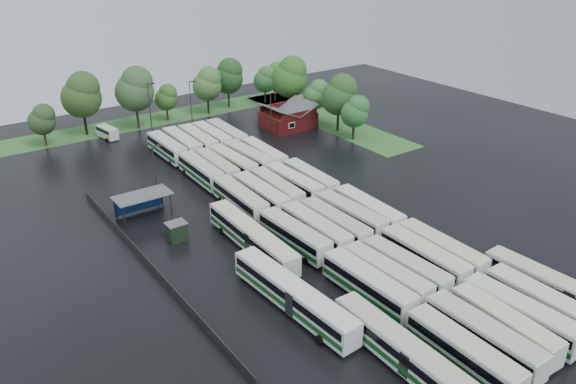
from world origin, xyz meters
TOP-DOWN VIEW (x-y plane):
  - ground at (0.00, 0.00)m, footprint 160.00×160.00m
  - brick_building at (24.00, 42.77)m, footprint 10.07×8.60m
  - wash_shed at (-17.20, 22.02)m, footprint 8.20×4.20m
  - utility_hut at (-16.20, 12.60)m, footprint 2.70×2.20m
  - grass_strip_north at (2.00, 64.80)m, footprint 80.00×10.00m
  - grass_strip_east at (34.00, 42.80)m, footprint 10.00×50.00m
  - west_fence at (-22.20, 8.00)m, footprint 0.10×50.00m
  - bus_r0c0 at (-4.56, -26.16)m, footprint 2.86×12.61m
  - bus_r0c1 at (-1.11, -25.83)m, footprint 2.77×12.91m
  - bus_r0c2 at (2.18, -25.89)m, footprint 3.19×12.41m
  - bus_r0c3 at (5.02, -25.85)m, footprint 3.21×12.95m
  - bus_r0c4 at (8.45, -26.19)m, footprint 2.76×12.90m
  - bus_r1c0 at (-4.29, -12.57)m, footprint 2.98×12.95m
  - bus_r1c1 at (-1.27, -12.35)m, footprint 3.08×12.52m
  - bus_r1c2 at (1.82, -12.44)m, footprint 3.02×12.37m
  - bus_r1c3 at (5.40, -12.14)m, footprint 2.91×12.85m
  - bus_r1c4 at (8.36, -12.31)m, footprint 2.86×12.84m
  - bus_r2c0 at (-4.44, 1.50)m, footprint 3.11×12.64m
  - bus_r2c1 at (-1.15, 1.17)m, footprint 2.77×12.67m
  - bus_r2c2 at (1.93, 0.91)m, footprint 2.79×12.62m
  - bus_r2c3 at (5.36, 1.51)m, footprint 3.10×12.73m
  - bus_r2c4 at (8.39, 1.17)m, footprint 3.18×12.98m
  - bus_r3c0 at (-4.60, 15.10)m, footprint 3.11×12.82m
  - bus_r3c1 at (-1.23, 14.64)m, footprint 2.81×12.70m
  - bus_r3c2 at (1.95, 15.03)m, footprint 3.12×12.45m
  - bus_r3c3 at (5.30, 15.06)m, footprint 2.89×12.57m
  - bus_r3c4 at (8.58, 15.06)m, footprint 3.06×12.42m
  - bus_r4c0 at (-4.29, 28.33)m, footprint 2.97×12.54m
  - bus_r4c1 at (-1.31, 28.41)m, footprint 2.94×12.29m
  - bus_r4c2 at (1.82, 28.39)m, footprint 2.97×12.56m
  - bus_r4c3 at (5.13, 28.57)m, footprint 3.29×12.95m
  - bus_r4c4 at (8.30, 28.46)m, footprint 3.14×12.54m
  - bus_r5c0 at (-4.32, 41.80)m, footprint 2.73×12.55m
  - bus_r5c1 at (-1.11, 42.10)m, footprint 3.11×12.90m
  - bus_r5c2 at (2.07, 41.78)m, footprint 3.23×12.91m
  - bus_r5c3 at (5.22, 42.10)m, footprint 2.95×12.61m
  - bus_r5c4 at (8.28, 41.72)m, footprint 3.15×12.82m
  - artic_bus_west_a at (-9.19, -23.19)m, footprint 2.91×18.53m
  - artic_bus_west_b at (-9.27, 4.36)m, footprint 3.01×18.87m
  - artic_bus_west_c at (-12.46, -9.30)m, footprint 3.66×19.14m
  - artic_bus_east at (12.21, -26.61)m, footprint 3.55×19.06m
  - minibus at (-9.84, 58.56)m, footprint 2.95×5.80m
  - tree_north_0 at (-21.10, 60.88)m, footprint 5.20×5.19m
  - tree_north_1 at (-12.41, 63.16)m, footprint 7.97×7.97m
  - tree_north_2 at (-2.05, 60.96)m, footprint 8.05×8.05m
  - tree_north_3 at (5.24, 62.36)m, footprint 4.98×4.98m
  - tree_north_4 at (15.08, 61.58)m, footprint 6.59×6.59m
  - tree_north_5 at (21.48, 63.28)m, footprint 7.10×7.10m
  - tree_north_6 at (33.64, 61.63)m, footprint 5.83×5.83m
  - tree_east_0 at (30.66, 29.09)m, footprint 5.54×5.50m
  - tree_east_1 at (31.60, 35.05)m, footprint 7.32×7.32m
  - tree_east_2 at (32.24, 43.55)m, footprint 5.52×5.52m
  - tree_east_3 at (30.56, 51.20)m, footprint 7.96×7.96m
  - tree_east_4 at (30.60, 61.45)m, footprint 5.53×5.53m
  - lamp_post_ne at (16.74, 38.43)m, footprint 1.50×0.29m
  - lamp_post_nw at (-13.75, 24.32)m, footprint 1.48×0.29m
  - lamp_post_back_w at (-1.71, 54.61)m, footprint 1.69×0.33m
  - lamp_post_back_e at (7.36, 54.57)m, footprint 1.56×0.30m
  - puddle_0 at (-0.81, -19.39)m, footprint 3.89×3.89m
  - puddle_1 at (9.82, -19.44)m, footprint 3.32×3.32m
  - puddle_2 at (-8.52, 3.85)m, footprint 5.12×5.12m
  - puddle_3 at (7.55, -2.05)m, footprint 4.77×4.77m
  - puddle_4 at (16.69, -20.31)m, footprint 2.56×2.56m

SIDE VIEW (x-z plane):
  - ground at x=0.00m, z-range 0.00..0.00m
  - puddle_0 at x=-0.81m, z-range 0.00..0.01m
  - puddle_1 at x=9.82m, z-range 0.00..0.01m
  - puddle_2 at x=-8.52m, z-range 0.00..0.01m
  - puddle_3 at x=7.55m, z-range 0.00..0.01m
  - puddle_4 at x=16.69m, z-range 0.00..0.01m
  - grass_strip_north at x=2.00m, z-range 0.00..0.01m
  - grass_strip_east at x=34.00m, z-range 0.00..0.01m
  - west_fence at x=-22.20m, z-range 0.00..1.20m
  - utility_hut at x=-16.20m, z-range 0.01..2.63m
  - minibus at x=-9.84m, z-range 0.13..2.55m
  - brick_building at x=24.00m, z-range -0.83..4.56m
  - bus_r4c1 at x=-1.31m, z-range 0.17..3.57m
  - bus_r1c2 at x=1.82m, z-range 0.17..3.59m
  - bus_r0c2 at x=2.18m, z-range 0.17..3.59m
  - bus_r3c4 at x=8.58m, z-range 0.17..3.60m
  - bus_r3c2 at x=1.95m, z-range 0.17..3.61m
  - artic_bus_west_a at x=-9.19m, z-range 0.19..3.62m
  - bus_r1c1 at x=-1.27m, z-range 0.17..3.63m
  - bus_r4c4 at x=8.30m, z-range 0.17..3.64m
  - bus_r4c0 at x=-4.29m, z-range 0.17..3.65m
  - bus_r4c2 at x=1.82m, z-range 0.17..3.65m
  - bus_r3c3 at x=5.30m, z-range 0.17..3.66m
  - bus_r5c0 at x=-4.32m, z-range 0.17..3.66m
  - bus_r2c0 at x=-4.44m, z-range 0.17..3.67m
  - bus_r5c3 at x=5.22m, z-range 0.17..3.67m
  - bus_r0c0 at x=-4.56m, z-range 0.17..3.67m
  - bus_r2c2 at x=1.93m, z-range 0.18..3.68m
  - bus_r2c3 at x=5.36m, z-range 0.18..3.70m
  - artic_bus_west_b at x=-9.27m, z-range 0.19..3.68m
  - bus_r2c1 at x=-1.15m, z-range 0.18..3.70m
  - bus_r3c1 at x=-1.23m, z-range 0.18..3.71m
  - bus_r5c4 at x=8.28m, z-range 0.18..3.72m
  - artic_bus_east at x=12.21m, z-range 0.19..3.71m
  - bus_r3c0 at x=-4.60m, z-range 0.18..3.72m
  - artic_bus_west_c at x=-12.46m, z-range 0.19..3.72m
  - bus_r5c2 at x=2.07m, z-range 0.18..3.74m
  - bus_r1c3 at x=5.40m, z-range 0.18..3.74m
  - bus_r1c4 at x=8.36m, z-range 0.18..3.74m
  - bus_r5c1 at x=-1.11m, z-range 0.18..3.75m
  - bus_r4c3 at x=5.13m, z-range 0.18..3.75m
  - bus_r0c3 at x=5.02m, z-range 0.18..3.76m
  - bus_r2c4 at x=8.39m, z-range 0.18..3.77m
  - bus_r1c0 at x=-4.29m, z-range 0.18..3.77m
  - bus_r0c4 at x=8.45m, z-range 0.18..3.77m
  - bus_r0c1 at x=-1.11m, z-range 0.18..3.77m
  - wash_shed at x=-17.20m, z-range 1.20..4.78m
  - tree_north_3 at x=5.24m, z-range 1.18..9.42m
  - tree_north_0 at x=-21.10m, z-range 1.23..9.83m
  - lamp_post_nw at x=-13.75m, z-range 0.78..10.42m
  - lamp_post_ne at x=16.74m, z-range 0.78..10.51m
  - tree_east_0 at x=30.66m, z-range 1.30..10.41m
  - lamp_post_back_e at x=7.36m, z-range 0.82..10.93m
  - tree_east_2 at x=32.24m, z-range 1.31..10.44m
  - tree_east_4 at x=30.60m, z-range 1.31..10.47m
  - tree_north_6 at x=33.64m, z-range 1.38..11.04m
  - lamp_post_back_w at x=-1.71m, z-range 0.89..11.88m
  - tree_north_4 at x=15.08m, z-range 1.56..12.48m
  - tree_north_5 at x=21.48m, z-range 1.69..13.44m
  - tree_east_1 at x=31.60m, z-range 1.74..13.86m
  - tree_east_3 at x=30.56m, z-range 1.89..15.07m
  - tree_north_1 at x=-12.41m, z-range 1.89..15.10m
  - tree_north_2 at x=-2.05m, z-range 1.91..15.25m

